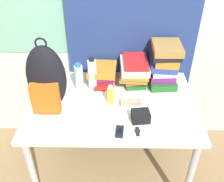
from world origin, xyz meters
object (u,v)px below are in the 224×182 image
at_px(book_stack_center, 135,70).
at_px(camera_pouch, 141,116).
at_px(cell_phone, 120,132).
at_px(wristwatch, 138,131).
at_px(backpack, 47,80).
at_px(water_bottle, 79,77).
at_px(sunscreen_bottle, 110,95).
at_px(book_stack_right, 164,64).
at_px(sunglasses_case, 131,102).
at_px(book_stack_left, 103,74).
at_px(sports_bottle, 92,75).

xyz_separation_m(book_stack_center, camera_pouch, (0.02, -0.46, -0.08)).
bearing_deg(cell_phone, wristwatch, 4.20).
height_order(backpack, water_bottle, backpack).
height_order(backpack, sunscreen_bottle, backpack).
relative_size(book_stack_right, sunglasses_case, 2.24).
xyz_separation_m(water_bottle, cell_phone, (0.31, -0.48, -0.10)).
bearing_deg(book_stack_left, book_stack_center, -1.00).
distance_m(book_stack_right, sunscreen_bottle, 0.51).
bearing_deg(camera_pouch, sunscreen_bottle, 137.90).
relative_size(sunscreen_bottle, cell_phone, 1.42).
relative_size(water_bottle, camera_pouch, 1.72).
distance_m(backpack, wristwatch, 0.69).
bearing_deg(sunscreen_bottle, wristwatch, -58.77).
bearing_deg(camera_pouch, backpack, 167.83).
bearing_deg(sports_bottle, camera_pouch, -46.41).
xyz_separation_m(backpack, cell_phone, (0.49, -0.26, -0.22)).
relative_size(backpack, sunglasses_case, 3.50).
xyz_separation_m(book_stack_center, sunscreen_bottle, (-0.19, -0.27, -0.04)).
distance_m(sunscreen_bottle, sunglasses_case, 0.16).
bearing_deg(backpack, sunglasses_case, 3.16).
xyz_separation_m(book_stack_center, sports_bottle, (-0.33, -0.09, 0.02)).
xyz_separation_m(book_stack_left, sports_bottle, (-0.07, -0.10, 0.06)).
height_order(book_stack_left, wristwatch, book_stack_left).
xyz_separation_m(water_bottle, sunglasses_case, (0.39, -0.20, -0.09)).
bearing_deg(sports_bottle, book_stack_center, 15.98).
bearing_deg(wristwatch, sunscreen_bottle, 121.23).
height_order(book_stack_center, wristwatch, book_stack_center).
distance_m(book_stack_left, camera_pouch, 0.54).
bearing_deg(camera_pouch, sunglasses_case, 108.68).
height_order(book_stack_right, sunscreen_bottle, book_stack_right).
height_order(cell_phone, camera_pouch, camera_pouch).
bearing_deg(backpack, wristwatch, -22.16).
distance_m(book_stack_center, sports_bottle, 0.34).
bearing_deg(book_stack_left, sunscreen_bottle, -76.37).
xyz_separation_m(water_bottle, sports_bottle, (0.10, 0.00, 0.02)).
bearing_deg(sports_bottle, wristwatch, -55.94).
bearing_deg(water_bottle, book_stack_center, 12.38).
height_order(book_stack_left, sunglasses_case, book_stack_left).
xyz_separation_m(book_stack_left, water_bottle, (-0.18, -0.10, 0.03)).
bearing_deg(book_stack_center, sunscreen_bottle, -124.23).
distance_m(backpack, book_stack_center, 0.70).
relative_size(backpack, sports_bottle, 1.95).
bearing_deg(wristwatch, water_bottle, 131.84).
distance_m(book_stack_right, sports_bottle, 0.56).
distance_m(book_stack_left, sunglasses_case, 0.37).
bearing_deg(book_stack_left, backpack, -137.73).
xyz_separation_m(sunscreen_bottle, wristwatch, (0.18, -0.30, -0.06)).
xyz_separation_m(backpack, book_stack_left, (0.36, 0.33, -0.15)).
relative_size(book_stack_right, wristwatch, 4.18).
xyz_separation_m(backpack, water_bottle, (0.18, 0.23, -0.12)).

